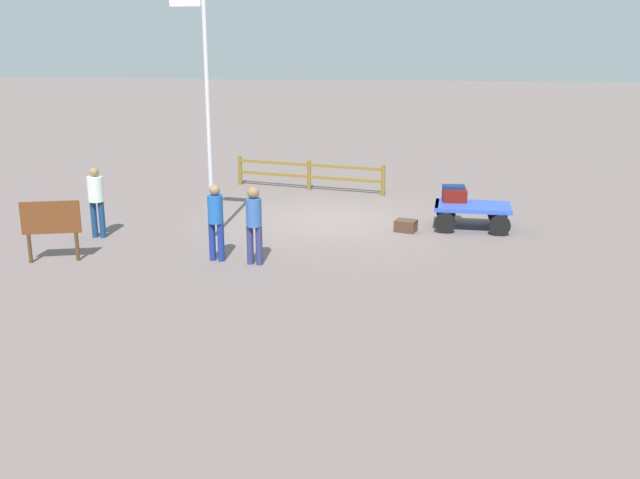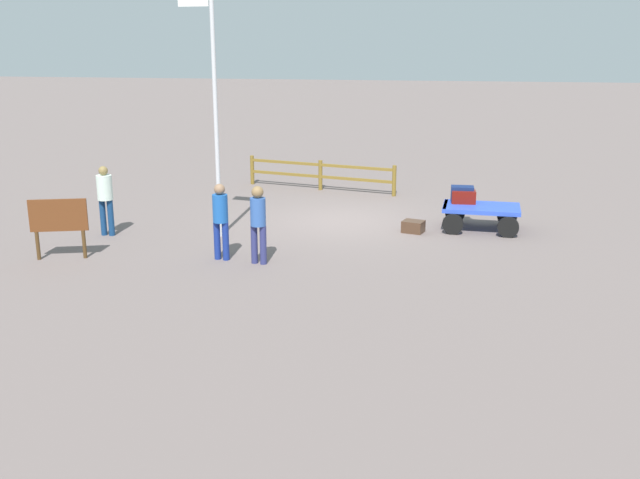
{
  "view_description": "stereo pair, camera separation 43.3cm",
  "coord_description": "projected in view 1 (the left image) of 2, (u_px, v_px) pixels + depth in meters",
  "views": [
    {
      "loc": [
        -2.05,
        18.13,
        4.62
      ],
      "look_at": [
        -0.44,
        6.0,
        1.18
      ],
      "focal_mm": 41.03,
      "sensor_mm": 36.0,
      "label": 1
    },
    {
      "loc": [
        -2.48,
        18.07,
        4.62
      ],
      "look_at": [
        -0.44,
        6.0,
        1.18
      ],
      "focal_mm": 41.03,
      "sensor_mm": 36.0,
      "label": 2
    }
  ],
  "objects": [
    {
      "name": "suitcase_maroon",
      "position": [
        453.0,
        193.0,
        18.27
      ],
      "size": [
        0.56,
        0.38,
        0.39
      ],
      "color": "navy",
      "rests_on": "luggage_cart"
    },
    {
      "name": "ground_plane",
      "position": [
        333.0,
        220.0,
        18.81
      ],
      "size": [
        120.0,
        120.0,
        0.0
      ],
      "primitive_type": "plane",
      "color": "#6E605D"
    },
    {
      "name": "wooden_fence",
      "position": [
        309.0,
        173.0,
        22.37
      ],
      "size": [
        4.71,
        1.18,
        0.92
      ],
      "color": "brown",
      "rests_on": "ground"
    },
    {
      "name": "worker_supervisor",
      "position": [
        96.0,
        196.0,
        16.99
      ],
      "size": [
        0.37,
        0.37,
        1.67
      ],
      "color": "navy",
      "rests_on": "ground"
    },
    {
      "name": "suitcase_dark",
      "position": [
        406.0,
        226.0,
        17.73
      ],
      "size": [
        0.58,
        0.51,
        0.28
      ],
      "color": "#493121",
      "rests_on": "ground"
    },
    {
      "name": "flagpole",
      "position": [
        204.0,
        91.0,
        16.38
      ],
      "size": [
        0.84,
        0.15,
        5.88
      ],
      "color": "silver",
      "rests_on": "ground"
    },
    {
      "name": "worker_lead",
      "position": [
        216.0,
        217.0,
        15.23
      ],
      "size": [
        0.37,
        0.37,
        1.64
      ],
      "color": "navy",
      "rests_on": "ground"
    },
    {
      "name": "luggage_cart",
      "position": [
        472.0,
        211.0,
        17.96
      ],
      "size": [
        1.9,
        1.4,
        0.6
      ],
      "color": "blue",
      "rests_on": "ground"
    },
    {
      "name": "signboard",
      "position": [
        51.0,
        222.0,
        15.18
      ],
      "size": [
        1.16,
        0.4,
        1.3
      ],
      "color": "#4C3319",
      "rests_on": "ground"
    },
    {
      "name": "worker_trailing",
      "position": [
        254.0,
        220.0,
        14.98
      ],
      "size": [
        0.36,
        0.36,
        1.65
      ],
      "color": "navy",
      "rests_on": "ground"
    },
    {
      "name": "suitcase_navy",
      "position": [
        455.0,
        196.0,
        18.16
      ],
      "size": [
        0.6,
        0.39,
        0.31
      ],
      "color": "maroon",
      "rests_on": "luggage_cart"
    }
  ]
}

